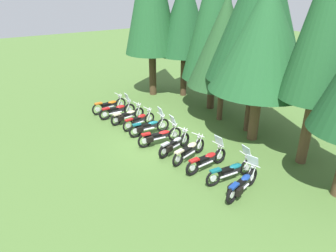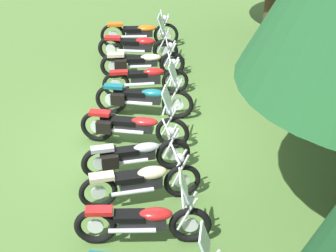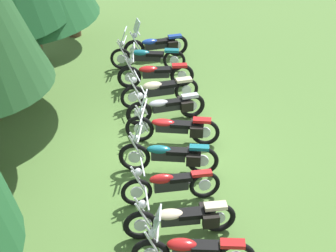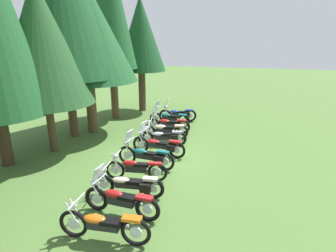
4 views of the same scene
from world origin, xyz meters
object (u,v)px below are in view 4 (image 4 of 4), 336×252
at_px(motorcycle_2, 130,184).
at_px(pine_tree_4, 61,0).
at_px(motorcycle_10, 178,114).
at_px(motorcycle_1, 120,200).
at_px(motorcycle_3, 135,168).
at_px(motorcycle_4, 146,156).
at_px(pine_tree_5, 85,29).
at_px(pine_tree_7, 141,35).
at_px(motorcycle_6, 163,137).
at_px(pine_tree_3, 41,43).
at_px(motorcycle_9, 169,117).
at_px(motorcycle_7, 164,130).
at_px(pine_tree_6, 109,3).
at_px(motorcycle_5, 159,145).
at_px(motorcycle_8, 168,124).
at_px(motorcycle_0, 103,224).

bearing_deg(motorcycle_2, pine_tree_4, -49.58).
xyz_separation_m(motorcycle_2, motorcycle_10, (8.33, 0.58, 0.04)).
bearing_deg(motorcycle_1, motorcycle_2, -78.75).
relative_size(motorcycle_3, motorcycle_4, 0.92).
xyz_separation_m(motorcycle_1, motorcycle_2, (0.94, 0.13, -0.04)).
bearing_deg(motorcycle_4, pine_tree_5, -32.89).
relative_size(motorcycle_2, pine_tree_7, 0.31).
xyz_separation_m(motorcycle_6, pine_tree_3, (-1.78, 4.39, 4.00)).
height_order(motorcycle_3, motorcycle_9, motorcycle_9).
bearing_deg(pine_tree_4, pine_tree_3, -172.02).
xyz_separation_m(motorcycle_7, motorcycle_10, (3.12, 0.11, -0.00)).
xyz_separation_m(motorcycle_10, pine_tree_6, (-0.23, 3.87, 5.99)).
bearing_deg(pine_tree_3, pine_tree_6, -1.94).
bearing_deg(motorcycle_4, motorcycle_9, -77.66).
relative_size(motorcycle_7, pine_tree_7, 0.30).
relative_size(pine_tree_3, pine_tree_4, 0.71).
height_order(motorcycle_5, motorcycle_8, motorcycle_5).
bearing_deg(motorcycle_9, motorcycle_8, 107.65).
xyz_separation_m(pine_tree_5, pine_tree_7, (4.98, -0.83, -0.17)).
xyz_separation_m(motorcycle_2, motorcycle_4, (2.06, 0.23, 0.05)).
relative_size(motorcycle_10, pine_tree_5, 0.29).
height_order(motorcycle_5, motorcycle_6, motorcycle_5).
distance_m(pine_tree_5, pine_tree_7, 5.06).
bearing_deg(motorcycle_1, motorcycle_4, -79.99).
xyz_separation_m(pine_tree_4, pine_tree_7, (5.84, -1.37, -1.33)).
bearing_deg(pine_tree_5, motorcycle_10, -51.58).
distance_m(motorcycle_5, motorcycle_7, 1.97).
bearing_deg(motorcycle_10, motorcycle_8, 73.70).
relative_size(motorcycle_2, motorcycle_10, 1.04).
height_order(motorcycle_0, pine_tree_4, pine_tree_4).
bearing_deg(motorcycle_8, motorcycle_6, 96.61).
height_order(motorcycle_9, pine_tree_5, pine_tree_5).
xyz_separation_m(motorcycle_5, pine_tree_6, (4.83, 4.33, 5.99)).
height_order(motorcycle_1, motorcycle_10, motorcycle_10).
xyz_separation_m(motorcycle_4, pine_tree_4, (2.42, 4.68, 5.72)).
relative_size(motorcycle_8, pine_tree_6, 0.23).
relative_size(motorcycle_9, pine_tree_6, 0.24).
xyz_separation_m(motorcycle_3, motorcycle_6, (3.32, 0.02, -0.02)).
bearing_deg(motorcycle_1, motorcycle_10, -82.48).
xyz_separation_m(motorcycle_6, motorcycle_7, (0.88, 0.22, 0.04)).
distance_m(motorcycle_10, pine_tree_7, 5.66).
xyz_separation_m(motorcycle_7, motorcycle_9, (2.23, 0.41, 0.00)).
bearing_deg(motorcycle_9, pine_tree_3, 57.22).
relative_size(motorcycle_1, motorcycle_2, 1.01).
bearing_deg(motorcycle_0, pine_tree_6, -69.85).
bearing_deg(motorcycle_2, pine_tree_7, -78.28).
bearing_deg(motorcycle_1, pine_tree_5, -51.21).
bearing_deg(motorcycle_10, pine_tree_5, 23.04).
xyz_separation_m(pine_tree_3, pine_tree_5, (2.78, -0.27, 0.60)).
xyz_separation_m(motorcycle_2, pine_tree_4, (4.48, 4.91, 5.77)).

